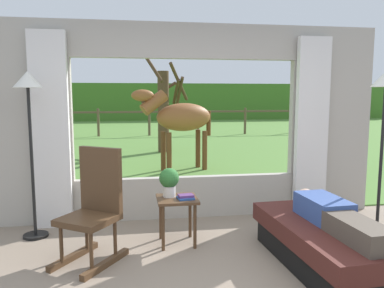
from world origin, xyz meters
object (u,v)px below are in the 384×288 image
Objects in this scene: book_stack at (186,197)px; pasture_tree at (164,107)px; potted_plant at (169,180)px; floor_lamp_left at (29,104)px; recliner_sofa at (329,244)px; horse at (180,118)px; reclining_person at (334,215)px; rocking_chair at (95,206)px; side_table at (177,206)px.

book_stack is 0.06× the size of pasture_tree.
floor_lamp_left is (-1.52, 0.40, 0.83)m from potted_plant.
recliner_sofa is at bearing -30.67° from potted_plant.
horse is at bearing 83.42° from book_stack.
floor_lamp_left is at bearing 162.81° from book_stack.
horse is at bearing 96.52° from recliner_sofa.
potted_plant is 1.78m from floor_lamp_left.
horse reaches higher than book_stack.
reclining_person is 1.28× the size of rocking_chair.
reclining_person is (-0.00, -0.05, 0.30)m from recliner_sofa.
potted_plant reaches higher than side_table.
side_table is (0.85, 0.27, -0.12)m from rocking_chair.
horse is at bearing 58.82° from floor_lamp_left.
book_stack is 0.10× the size of floor_lamp_left.
horse reaches higher than reclining_person.
horse reaches higher than rocking_chair.
potted_plant is at bearing -14.78° from floor_lamp_left.
side_table is at bearing 51.97° from rocking_chair.
book_stack is at bearing -36.04° from potted_plant.
potted_plant is at bearing 153.70° from horse.
potted_plant is at bearing 143.13° from side_table.
floor_lamp_left is at bearing -107.93° from pasture_tree.
reclining_person is at bearing -23.81° from floor_lamp_left.
pasture_tree is at bearing 113.69° from rocking_chair.
rocking_chair is at bearing -156.62° from potted_plant.
rocking_chair is at bearing -44.53° from floor_lamp_left.
side_table is at bearing -36.87° from potted_plant.
rocking_chair reaches higher than recliner_sofa.
book_stack is (-1.28, 0.79, 0.02)m from reclining_person.
reclining_person is 1.72m from potted_plant.
rocking_chair reaches higher than reclining_person.
pasture_tree reaches higher than book_stack.
potted_plant is 0.10× the size of pasture_tree.
reclining_person is 7.77m from pasture_tree.
horse reaches higher than side_table.
floor_lamp_left is (-0.75, 0.74, 0.99)m from rocking_chair.
pasture_tree is at bearing -15.05° from horse.
side_table is 0.16m from book_stack.
book_stack reaches higher than side_table.
horse is at bearing 96.43° from reclining_person.
potted_plant is at bearing 144.89° from reclining_person.
horse is (0.56, 4.04, 0.73)m from side_table.
rocking_chair is 4.58m from horse.
recliner_sofa is at bearing -30.28° from side_table.
pasture_tree is (2.06, 6.37, -0.22)m from floor_lamp_left.
reclining_person is 4.49× the size of potted_plant.
floor_lamp_left is (-1.69, 0.52, 0.99)m from book_stack.
book_stack is at bearing 156.25° from horse.
recliner_sofa is 5.45× the size of potted_plant.
pasture_tree is at bearing 85.47° from potted_plant.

